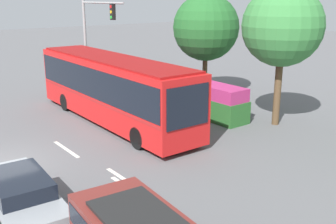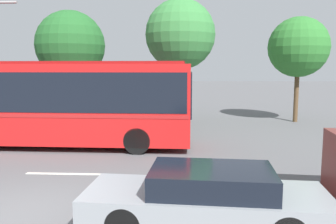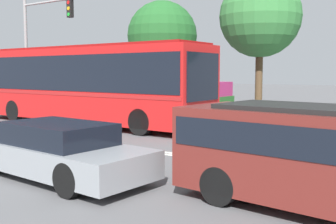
# 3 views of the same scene
# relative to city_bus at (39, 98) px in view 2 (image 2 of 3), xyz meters

# --- Properties ---
(ground_plane) EXTENTS (140.00, 140.00, 0.00)m
(ground_plane) POSITION_rel_city_bus_xyz_m (2.42, -6.65, -1.96)
(ground_plane) COLOR #5B5B5E
(city_bus) EXTENTS (12.44, 2.75, 3.44)m
(city_bus) POSITION_rel_city_bus_xyz_m (0.00, 0.00, 0.00)
(city_bus) COLOR red
(city_bus) RESTS_ON ground
(sedan_foreground) EXTENTS (4.99, 2.07, 1.23)m
(sedan_foreground) POSITION_rel_city_bus_xyz_m (6.42, -7.06, -1.36)
(sedan_foreground) COLOR gray
(sedan_foreground) RESTS_ON ground
(flowering_hedge) EXTENTS (7.93, 1.49, 1.87)m
(flowering_hedge) POSITION_rel_city_bus_xyz_m (0.83, 4.70, -1.04)
(flowering_hedge) COLOR #286028
(flowering_hedge) RESTS_ON ground
(street_tree_left) EXTENTS (4.25, 4.25, 6.66)m
(street_tree_left) POSITION_rel_city_bus_xyz_m (-1.17, 7.70, 2.56)
(street_tree_left) COLOR brown
(street_tree_left) RESTS_ON ground
(street_tree_centre) EXTENTS (4.00, 4.00, 7.05)m
(street_tree_centre) POSITION_rel_city_bus_xyz_m (5.63, 6.44, 3.07)
(street_tree_centre) COLOR brown
(street_tree_centre) RESTS_ON ground
(street_tree_right) EXTENTS (3.46, 3.46, 6.08)m
(street_tree_right) POSITION_rel_city_bus_xyz_m (12.44, 6.90, 2.38)
(street_tree_right) COLOR brown
(street_tree_right) RESTS_ON ground
(lane_stripe_near) EXTENTS (2.40, 0.16, 0.01)m
(lane_stripe_near) POSITION_rel_city_bus_xyz_m (7.22, -3.59, -1.95)
(lane_stripe_near) COLOR silver
(lane_stripe_near) RESTS_ON ground
(lane_stripe_mid) EXTENTS (2.40, 0.16, 0.01)m
(lane_stripe_mid) POSITION_rel_city_bus_xyz_m (2.31, -3.74, -1.95)
(lane_stripe_mid) COLOR silver
(lane_stripe_mid) RESTS_ON ground
(lane_stripe_far) EXTENTS (2.40, 0.16, 0.01)m
(lane_stripe_far) POSITION_rel_city_bus_xyz_m (6.45, -3.33, -1.95)
(lane_stripe_far) COLOR silver
(lane_stripe_far) RESTS_ON ground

